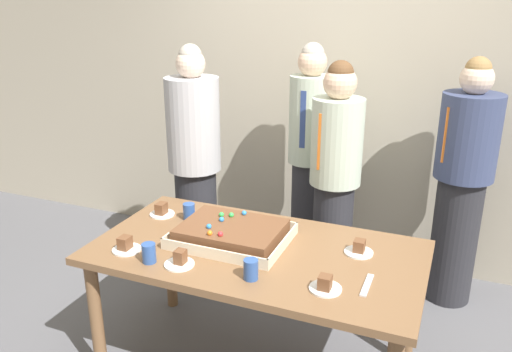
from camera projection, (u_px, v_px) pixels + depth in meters
name	position (u px, v px, depth m)	size (l,w,h in m)	color
interior_back_panel	(338.00, 69.00, 3.86)	(8.00, 0.12, 3.00)	#B2A893
party_table	(257.00, 264.00, 2.74)	(1.73, 0.92, 0.77)	brown
sheet_cake	(232.00, 233.00, 2.79)	(0.60, 0.46, 0.12)	beige
plated_slice_near_left	(126.00, 246.00, 2.69)	(0.15, 0.15, 0.08)	white
plated_slice_near_right	(359.00, 249.00, 2.66)	(0.15, 0.15, 0.07)	white
plated_slice_far_left	(325.00, 286.00, 2.33)	(0.15, 0.15, 0.07)	white
plated_slice_far_right	(180.00, 261.00, 2.54)	(0.15, 0.15, 0.08)	white
plated_slice_center_front	(162.00, 211.00, 3.12)	(0.15, 0.15, 0.08)	white
drink_cup_nearest	(189.00, 212.00, 3.05)	(0.07, 0.07, 0.10)	#2D5199
drink_cup_middle	(149.00, 253.00, 2.56)	(0.07, 0.07, 0.10)	#2D5199
drink_cup_far_end	(251.00, 269.00, 2.41)	(0.07, 0.07, 0.10)	#2D5199
cake_server_utensil	(367.00, 285.00, 2.37)	(0.03, 0.20, 0.01)	silver
person_serving_front	(335.00, 184.00, 3.34)	(0.33, 0.33, 1.66)	#28282D
person_green_shirt_behind	(462.00, 183.00, 3.38)	(0.38, 0.38, 1.68)	#28282D
person_striped_tie_right	(195.00, 166.00, 3.63)	(0.37, 0.37, 1.73)	#28282D
person_far_right_suit	(309.00, 158.00, 3.74)	(0.30, 0.30, 1.73)	#28282D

